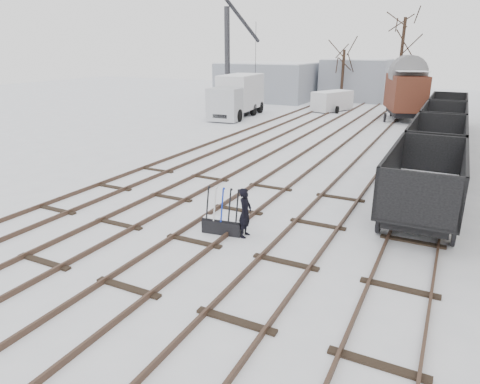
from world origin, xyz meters
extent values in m
plane|color=white|center=(0.00, 0.00, 0.00)|extent=(120.00, 120.00, 0.00)
cube|color=black|center=(-6.72, 14.00, 0.07)|extent=(0.07, 52.00, 0.15)
cube|color=black|center=(-5.28, 14.00, 0.07)|extent=(0.07, 52.00, 0.15)
cube|color=black|center=(-6.00, 2.00, 0.03)|extent=(1.90, 0.20, 0.08)
cube|color=black|center=(-3.72, 14.00, 0.07)|extent=(0.07, 52.00, 0.15)
cube|color=black|center=(-2.28, 14.00, 0.07)|extent=(0.07, 52.00, 0.15)
cube|color=black|center=(-3.00, 2.00, 0.03)|extent=(1.90, 0.20, 0.08)
cube|color=black|center=(-0.72, 14.00, 0.07)|extent=(0.07, 52.00, 0.15)
cube|color=black|center=(0.72, 14.00, 0.07)|extent=(0.07, 52.00, 0.15)
cube|color=black|center=(0.00, 2.00, 0.03)|extent=(1.90, 0.20, 0.08)
cube|color=black|center=(2.28, 14.00, 0.07)|extent=(0.07, 52.00, 0.15)
cube|color=black|center=(3.72, 14.00, 0.07)|extent=(0.07, 52.00, 0.15)
cube|color=black|center=(3.00, 2.00, 0.03)|extent=(1.90, 0.20, 0.08)
cube|color=black|center=(5.28, 14.00, 0.07)|extent=(0.07, 52.00, 0.15)
cube|color=black|center=(6.72, 14.00, 0.07)|extent=(0.07, 52.00, 0.15)
cube|color=black|center=(6.00, 2.00, 0.03)|extent=(1.90, 0.20, 0.08)
cube|color=gray|center=(-13.00, 36.00, 2.00)|extent=(10.00, 8.00, 4.00)
cube|color=white|center=(-13.00, 36.00, 4.05)|extent=(9.80, 7.84, 0.10)
cube|color=gray|center=(-4.00, 40.00, 2.20)|extent=(7.00, 6.00, 4.40)
cube|color=white|center=(-4.00, 40.00, 4.45)|extent=(6.86, 5.88, 0.10)
cube|color=black|center=(0.45, 1.01, 0.22)|extent=(1.35, 0.59, 0.44)
cube|color=black|center=(0.45, 1.01, 0.46)|extent=(1.33, 0.47, 0.06)
cube|color=white|center=(0.45, 1.01, 0.50)|extent=(1.27, 0.43, 0.03)
cylinder|color=black|center=(-0.04, 0.94, 0.95)|extent=(0.09, 0.32, 1.08)
cylinder|color=silver|center=(0.21, 0.98, 0.95)|extent=(0.09, 0.32, 1.08)
cylinder|color=#0D26A9|center=(0.45, 1.01, 0.95)|extent=(0.09, 0.32, 1.08)
cylinder|color=black|center=(0.70, 1.04, 0.95)|extent=(0.09, 0.32, 1.08)
cylinder|color=black|center=(0.95, 1.08, 0.95)|extent=(0.09, 0.32, 1.08)
imported|color=black|center=(1.20, 1.11, 0.79)|extent=(0.42, 0.61, 1.59)
cube|color=black|center=(6.00, 5.21, 0.64)|extent=(1.90, 5.24, 0.40)
cube|color=black|center=(6.00, 5.21, 0.84)|extent=(2.38, 5.95, 0.12)
cube|color=black|center=(4.86, 5.21, 1.64)|extent=(0.10, 5.95, 1.59)
cube|color=black|center=(7.14, 5.21, 1.64)|extent=(0.10, 5.95, 1.59)
cube|color=white|center=(6.00, 5.21, 0.94)|extent=(2.14, 5.71, 0.06)
cylinder|color=black|center=(4.91, 3.31, 0.35)|extent=(0.12, 0.69, 0.69)
cylinder|color=black|center=(7.09, 7.12, 0.35)|extent=(0.12, 0.69, 0.69)
cube|color=black|center=(6.00, 11.61, 0.64)|extent=(1.90, 5.24, 0.40)
cube|color=black|center=(6.00, 11.61, 0.84)|extent=(2.38, 5.95, 0.12)
cube|color=black|center=(4.86, 11.61, 1.64)|extent=(0.10, 5.95, 1.59)
cube|color=black|center=(7.14, 11.61, 1.64)|extent=(0.10, 5.95, 1.59)
cube|color=white|center=(6.00, 11.61, 0.94)|extent=(2.14, 5.71, 0.06)
cylinder|color=black|center=(4.91, 9.71, 0.35)|extent=(0.12, 0.69, 0.69)
cylinder|color=black|center=(7.09, 13.52, 0.35)|extent=(0.12, 0.69, 0.69)
cube|color=black|center=(6.00, 18.01, 0.64)|extent=(1.90, 5.24, 0.40)
cube|color=black|center=(6.00, 18.01, 0.84)|extent=(2.38, 5.95, 0.12)
cube|color=black|center=(4.86, 18.01, 1.64)|extent=(0.10, 5.95, 1.59)
cube|color=black|center=(7.14, 18.01, 1.64)|extent=(0.10, 5.95, 1.59)
cube|color=white|center=(6.00, 18.01, 0.94)|extent=(2.14, 5.71, 0.06)
cylinder|color=black|center=(4.91, 16.11, 0.35)|extent=(0.12, 0.69, 0.69)
cylinder|color=black|center=(7.09, 19.92, 0.35)|extent=(0.12, 0.69, 0.69)
cube|color=black|center=(6.00, 24.41, 0.64)|extent=(1.90, 5.24, 0.40)
cube|color=black|center=(6.00, 24.41, 0.84)|extent=(2.38, 5.95, 0.12)
cube|color=black|center=(4.86, 24.41, 1.64)|extent=(0.10, 5.95, 1.59)
cube|color=black|center=(7.14, 24.41, 1.64)|extent=(0.10, 5.95, 1.59)
cube|color=white|center=(6.00, 24.41, 0.94)|extent=(2.14, 5.71, 0.06)
cylinder|color=black|center=(4.91, 22.51, 0.35)|extent=(0.12, 0.69, 0.69)
cylinder|color=black|center=(7.09, 26.32, 0.35)|extent=(0.12, 0.69, 0.69)
cube|color=black|center=(2.69, 27.57, 0.68)|extent=(3.28, 4.98, 0.42)
cube|color=#502218|center=(2.69, 27.57, 2.24)|extent=(3.94, 5.72, 2.71)
cube|color=white|center=(2.69, 27.57, 3.96)|extent=(3.63, 5.40, 0.04)
cylinder|color=black|center=(1.54, 25.90, 0.36)|extent=(0.13, 0.73, 0.73)
cylinder|color=black|center=(3.83, 29.23, 0.36)|extent=(0.13, 0.73, 0.73)
cube|color=black|center=(-10.30, 23.07, 0.56)|extent=(1.99, 7.78, 0.30)
cube|color=#ACAFB6|center=(-10.30, 20.23, 1.37)|extent=(2.62, 2.26, 2.53)
cube|color=silver|center=(-10.30, 23.88, 2.03)|extent=(3.05, 5.50, 2.84)
cube|color=white|center=(-10.30, 23.88, 3.46)|extent=(2.99, 5.39, 0.04)
cylinder|color=black|center=(-11.42, 20.44, 0.51)|extent=(0.30, 1.01, 1.01)
cylinder|color=black|center=(-9.19, 25.90, 0.51)|extent=(0.30, 1.01, 1.01)
cube|color=silver|center=(-3.93, 30.06, 0.95)|extent=(3.22, 4.55, 1.71)
cube|color=white|center=(-3.93, 30.06, 1.82)|extent=(3.14, 4.44, 0.04)
cylinder|color=black|center=(-4.78, 28.73, 0.33)|extent=(0.21, 0.66, 0.66)
cylinder|color=black|center=(-3.07, 31.38, 0.33)|extent=(0.21, 0.66, 0.66)
cube|color=#2A2B2F|center=(-13.15, 26.56, 0.46)|extent=(2.43, 2.43, 0.92)
cylinder|color=#2A2B2F|center=(-13.15, 26.56, 4.59)|extent=(0.50, 0.50, 9.17)
cylinder|color=#2A2B2F|center=(-13.15, 28.63, 8.25)|extent=(1.47, 5.79, 4.23)
cylinder|color=black|center=(-13.15, 31.03, 5.50)|extent=(0.05, 0.05, 5.16)
cylinder|color=black|center=(-4.64, 36.20, 2.74)|extent=(0.30, 0.30, 5.47)
cylinder|color=black|center=(1.17, 34.55, 4.16)|extent=(0.30, 0.30, 8.32)
camera|label=1|loc=(6.64, -10.01, 5.66)|focal=32.00mm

